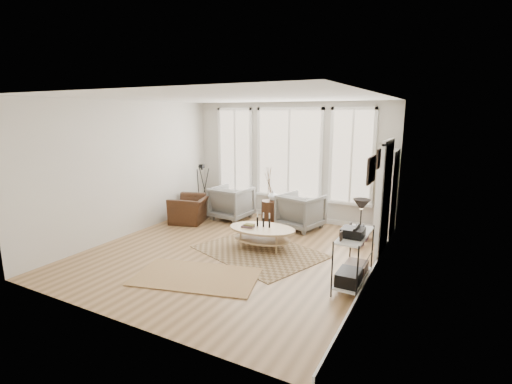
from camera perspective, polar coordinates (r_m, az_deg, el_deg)
The scene contains 17 objects.
room at distance 6.88m, azimuth -3.57°, elevation 1.92°, with size 5.50×5.54×2.90m.
bay_window at distance 9.24m, azimuth 5.09°, elevation 5.63°, with size 4.14×0.12×2.24m.
door at distance 7.13m, azimuth 19.26°, elevation -0.87°, with size 0.09×1.06×2.22m.
bookcase at distance 8.22m, azimuth 19.45°, elevation -0.42°, with size 0.31×0.85×2.06m.
low_shelf at distance 5.97m, azimuth 14.81°, elevation -9.21°, with size 0.38×1.08×1.30m.
wall_art at distance 5.61m, azimuth 17.59°, elevation 3.74°, with size 0.04×0.88×0.44m.
rug_main at distance 7.27m, azimuth 0.48°, elevation -9.14°, with size 2.27×1.70×0.01m, color brown.
rug_runner at distance 6.30m, azimuth -9.16°, elevation -12.68°, with size 2.00×1.11×0.01m, color brown.
coffee_table at distance 7.36m, azimuth 0.89°, elevation -6.20°, with size 1.41×0.98×0.61m.
armchair_left at distance 9.38m, azimuth -3.77°, elevation -1.64°, with size 0.89×0.92×0.83m, color gray.
armchair_right at distance 8.65m, azimuth 6.94°, elevation -2.94°, with size 0.88×0.90×0.82m, color gray.
side_table at distance 8.98m, azimuth 1.99°, elevation -0.20°, with size 0.36×0.36×1.51m.
vase at distance 9.06m, azimuth 2.65°, elevation -0.51°, with size 0.24×0.24×0.25m, color silver.
accent_chair at distance 9.28m, azimuth -9.98°, elevation -2.58°, with size 0.85×0.98×0.64m, color #3B2113.
tripod_camera at distance 9.86m, azimuth -8.23°, elevation 0.10°, with size 0.47×0.47×1.33m.
book_stack_near at distance 8.25m, azimuth 16.08°, elevation -6.38°, with size 0.22×0.28×0.18m, color brown.
book_stack_far at distance 7.81m, azimuth 15.33°, elevation -7.46°, with size 0.20×0.25×0.16m, color brown.
Camera 1 is at (3.57, -5.74, 2.63)m, focal length 26.00 mm.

